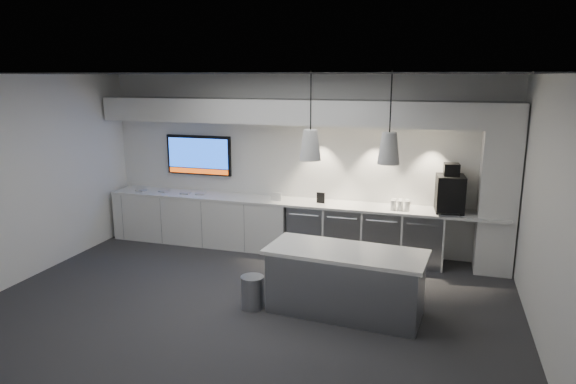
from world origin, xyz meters
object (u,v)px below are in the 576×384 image
(wall_tv, at_px, (199,155))
(island, at_px, (345,282))
(bin, at_px, (253,292))
(coffee_machine, at_px, (450,192))

(wall_tv, xyz_separation_m, island, (3.17, -2.36, -1.13))
(island, bearing_deg, wall_tv, 148.42)
(island, distance_m, bin, 1.22)
(wall_tv, bearing_deg, bin, -52.08)
(wall_tv, distance_m, bin, 3.51)
(bin, bearing_deg, wall_tv, 127.92)
(wall_tv, xyz_separation_m, coffee_machine, (4.40, -0.25, -0.35))
(coffee_machine, bearing_deg, bin, -142.12)
(wall_tv, relative_size, bin, 2.90)
(island, relative_size, bin, 4.77)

